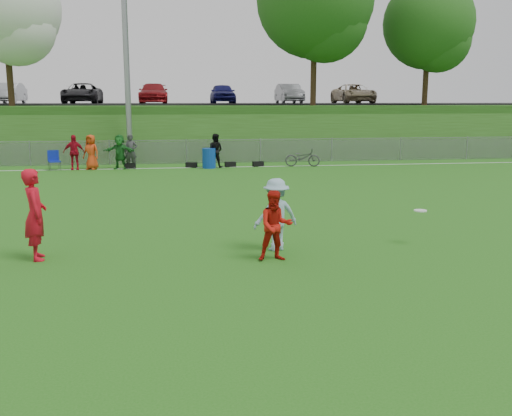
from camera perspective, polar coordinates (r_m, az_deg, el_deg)
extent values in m
plane|color=#1F6214|center=(11.21, -4.46, -6.67)|extent=(120.00, 120.00, 0.00)
cube|color=white|center=(28.88, -6.86, 4.02)|extent=(60.00, 0.10, 0.01)
cube|color=gray|center=(30.80, -6.98, 5.55)|extent=(58.00, 0.02, 1.20)
cube|color=gray|center=(30.75, -7.00, 6.76)|extent=(58.00, 0.04, 0.04)
cylinder|color=gray|center=(31.67, -12.88, 15.29)|extent=(0.30, 0.30, 12.00)
cube|color=#244B15|center=(41.72, -7.37, 8.12)|extent=(120.00, 18.00, 3.00)
cube|color=black|center=(43.68, -7.46, 10.27)|extent=(120.00, 12.00, 0.10)
cylinder|color=black|center=(37.03, -23.65, 15.15)|extent=(0.36, 0.36, 7.50)
sphere|color=silver|center=(37.25, -23.87, 18.01)|extent=(6.30, 6.30, 6.30)
sphere|color=silver|center=(36.67, -22.92, 16.44)|extent=(4.50, 4.50, 4.50)
cylinder|color=black|center=(36.44, 5.84, 16.84)|extent=(0.36, 0.36, 8.50)
sphere|color=#1B5416|center=(36.40, 6.95, 18.18)|extent=(5.10, 5.10, 5.10)
cylinder|color=black|center=(40.41, 16.74, 14.78)|extent=(0.36, 0.36, 7.00)
sphere|color=#1B5416|center=(40.58, 16.88, 17.24)|extent=(5.88, 5.88, 5.88)
sphere|color=#1B5416|center=(40.45, 17.78, 15.72)|extent=(4.20, 4.20, 4.20)
imported|color=#A7A7AC|center=(44.16, -23.51, 10.49)|extent=(1.52, 4.37, 1.44)
imported|color=black|center=(43.14, -16.97, 10.92)|extent=(2.39, 5.18, 1.44)
imported|color=maroon|center=(42.70, -10.20, 11.22)|extent=(2.02, 4.96, 1.44)
imported|color=#131355|center=(42.83, -3.37, 11.36)|extent=(1.70, 4.23, 1.44)
imported|color=slate|center=(43.55, 3.33, 11.35)|extent=(1.52, 4.37, 1.44)
imported|color=tan|center=(44.81, 9.73, 11.20)|extent=(2.39, 5.18, 1.44)
imported|color=#AF0C1F|center=(29.18, -17.75, 5.32)|extent=(1.03, 0.51, 1.69)
imported|color=red|center=(29.06, -16.16, 5.39)|extent=(0.98, 0.84, 1.69)
imported|color=#1B6521|center=(28.90, -13.47, 5.49)|extent=(1.64, 0.84, 1.69)
imported|color=#323235|center=(28.86, -12.40, 5.53)|extent=(0.64, 0.45, 1.69)
imported|color=black|center=(28.86, -4.11, 5.75)|extent=(1.00, 0.90, 1.69)
cube|color=black|center=(29.04, -12.49, 4.13)|extent=(0.56, 0.30, 0.26)
cube|color=black|center=(28.97, -6.47, 4.30)|extent=(0.61, 0.45, 0.26)
cube|color=black|center=(29.09, -2.58, 4.39)|extent=(0.58, 0.35, 0.26)
cube|color=black|center=(29.27, 0.21, 4.43)|extent=(0.60, 0.41, 0.26)
imported|color=red|center=(12.89, -21.21, -0.61)|extent=(0.63, 0.81, 1.95)
imported|color=red|center=(11.98, 1.97, -1.79)|extent=(0.74, 0.58, 1.50)
imported|color=#8CB2C3|center=(12.81, 2.01, -0.66)|extent=(1.18, 0.88, 1.63)
cylinder|color=white|center=(13.83, 16.12, -0.25)|extent=(0.30, 0.30, 0.03)
cylinder|color=#0E3998|center=(28.59, -4.72, 4.98)|extent=(0.83, 0.83, 0.99)
cube|color=#0E209E|center=(29.35, -19.51, 4.41)|extent=(0.68, 0.68, 0.05)
cube|color=#0E209E|center=(29.58, -19.62, 4.96)|extent=(0.51, 0.22, 0.53)
imported|color=#333336|center=(29.31, 4.68, 5.06)|extent=(1.85, 0.93, 0.93)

